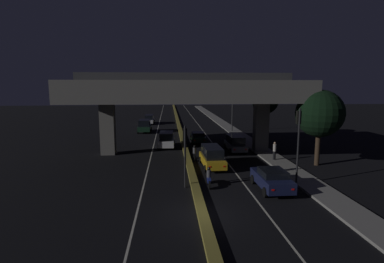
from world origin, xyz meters
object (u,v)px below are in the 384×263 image
(traffic_light_left_of_median, at_px, (185,145))
(car_grey_third, at_px, (235,143))
(traffic_light_right_of_median, at_px, (298,133))
(car_dark_green_second_oncoming, at_px, (145,126))
(car_dark_blue_lead, at_px, (272,179))
(car_white_third_oncoming, at_px, (149,119))
(car_dark_green_fourth, at_px, (198,137))
(car_taxi_yellow_second, at_px, (212,156))
(motorcycle_black_filtering_mid, at_px, (195,154))
(car_white_lead_oncoming, at_px, (167,139))
(motorcycle_blue_filtering_near, at_px, (209,178))
(pedestrian_on_sidewalk, at_px, (275,151))
(street_lamp, at_px, (231,100))

(traffic_light_left_of_median, relative_size, car_grey_third, 1.03)
(traffic_light_right_of_median, height_order, car_grey_third, traffic_light_right_of_median)
(car_grey_third, distance_m, car_dark_green_second_oncoming, 18.66)
(car_dark_blue_lead, xyz_separation_m, car_white_third_oncoming, (-10.94, 38.27, 0.13))
(traffic_light_left_of_median, xyz_separation_m, car_dark_green_fourth, (2.66, 17.57, -2.40))
(car_taxi_yellow_second, xyz_separation_m, motorcycle_black_filtering_mid, (-1.37, 2.66, -0.34))
(traffic_light_left_of_median, distance_m, car_dark_blue_lead, 6.56)
(car_white_lead_oncoming, height_order, car_dark_green_second_oncoming, car_dark_green_second_oncoming)
(car_dark_blue_lead, bearing_deg, car_taxi_yellow_second, 26.90)
(car_dark_green_fourth, distance_m, car_white_third_oncoming, 21.00)
(car_dark_green_second_oncoming, xyz_separation_m, car_white_third_oncoming, (0.08, 10.66, -0.11))
(car_dark_blue_lead, height_order, motorcycle_blue_filtering_near, car_dark_blue_lead)
(motorcycle_blue_filtering_near, xyz_separation_m, motorcycle_black_filtering_mid, (-0.37, 7.89, 0.02))
(car_white_lead_oncoming, height_order, car_white_third_oncoming, car_white_lead_oncoming)
(car_dark_green_second_oncoming, bearing_deg, pedestrian_on_sidewalk, 36.10)
(car_taxi_yellow_second, bearing_deg, car_grey_third, -31.32)
(car_dark_blue_lead, relative_size, car_white_third_oncoming, 0.92)
(traffic_light_left_of_median, distance_m, pedestrian_on_sidewalk, 11.57)
(car_dark_green_second_oncoming, bearing_deg, car_white_third_oncoming, -179.94)
(traffic_light_left_of_median, distance_m, motorcycle_blue_filtering_near, 3.03)
(car_white_lead_oncoming, bearing_deg, street_lamp, 140.37)
(motorcycle_blue_filtering_near, bearing_deg, traffic_light_right_of_median, -87.61)
(traffic_light_right_of_median, xyz_separation_m, car_dark_green_second_oncoming, (-13.26, 26.51, -2.82))
(car_grey_third, relative_size, car_white_lead_oncoming, 1.09)
(traffic_light_right_of_median, relative_size, car_dark_blue_lead, 1.34)
(street_lamp, xyz_separation_m, car_grey_third, (-2.36, -14.13, -4.07))
(car_grey_third, relative_size, motorcycle_black_filtering_mid, 2.45)
(car_grey_third, relative_size, car_dark_green_fourth, 0.99)
(traffic_light_right_of_median, xyz_separation_m, pedestrian_on_sidewalk, (0.80, 6.86, -2.80))
(car_dark_green_fourth, bearing_deg, car_dark_blue_lead, -169.12)
(car_grey_third, xyz_separation_m, car_dark_green_second_oncoming, (-11.26, 14.88, 0.10))
(traffic_light_right_of_median, distance_m, motorcycle_black_filtering_mid, 11.03)
(car_taxi_yellow_second, bearing_deg, traffic_light_left_of_median, 150.51)
(traffic_light_left_of_median, bearing_deg, car_grey_third, 61.57)
(car_dark_green_fourth, relative_size, pedestrian_on_sidewalk, 2.52)
(car_taxi_yellow_second, bearing_deg, car_dark_green_fourth, -1.71)
(traffic_light_left_of_median, relative_size, motorcycle_blue_filtering_near, 2.27)
(motorcycle_black_filtering_mid, bearing_deg, car_white_third_oncoming, 15.68)
(car_dark_blue_lead, bearing_deg, car_dark_green_second_oncoming, 21.28)
(car_dark_green_fourth, xyz_separation_m, motorcycle_black_filtering_mid, (-1.29, -9.62, -0.06))
(traffic_light_right_of_median, height_order, car_white_third_oncoming, traffic_light_right_of_median)
(traffic_light_left_of_median, distance_m, car_dark_green_second_oncoming, 27.04)
(car_dark_blue_lead, relative_size, pedestrian_on_sidewalk, 2.43)
(traffic_light_left_of_median, relative_size, car_dark_green_second_oncoming, 1.08)
(car_grey_third, height_order, car_white_lead_oncoming, car_white_lead_oncoming)
(car_taxi_yellow_second, relative_size, motorcycle_black_filtering_mid, 2.66)
(car_dark_blue_lead, height_order, motorcycle_black_filtering_mid, car_dark_blue_lead)
(traffic_light_right_of_median, xyz_separation_m, street_lamp, (0.36, 25.76, 1.15))
(car_grey_third, height_order, motorcycle_black_filtering_mid, car_grey_third)
(car_white_third_oncoming, distance_m, motorcycle_blue_filtering_near, 37.69)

